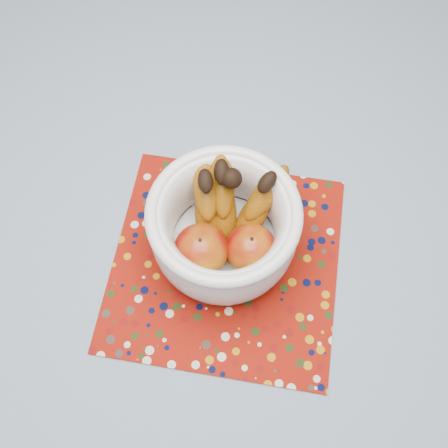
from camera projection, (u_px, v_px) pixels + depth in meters
name	position (u px, v px, depth m)	size (l,w,h in m)	color
table	(201.00, 222.00, 0.97)	(1.20, 1.20, 0.75)	brown
tablecloth	(199.00, 202.00, 0.89)	(1.32, 1.32, 0.01)	slate
placemat	(225.00, 262.00, 0.84)	(0.36, 0.36, 0.00)	maroon
fruit_bowl	(227.00, 222.00, 0.78)	(0.25, 0.23, 0.16)	white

